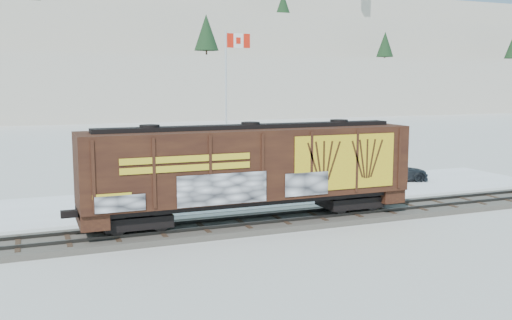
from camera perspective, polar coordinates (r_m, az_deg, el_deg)
name	(u,v)px	position (r m, az deg, el deg)	size (l,w,h in m)	color
ground	(315,220)	(29.40, 5.88, -6.03)	(500.00, 500.00, 0.00)	white
rail_track	(315,218)	(29.37, 5.89, -5.75)	(50.00, 3.40, 0.43)	#59544C
parking_strip	(259,194)	(36.04, 0.30, -3.40)	(40.00, 8.00, 0.03)	white
hillside	(76,55)	(165.72, -17.60, 9.94)	(360.00, 110.00, 93.00)	white
hopper_railcar	(251,167)	(27.38, -0.54, -0.69)	(16.09, 3.06, 4.58)	black
flagpole	(228,126)	(40.91, -2.85, 3.37)	(2.30, 0.90, 10.63)	silver
car_silver	(170,192)	(33.07, -8.56, -3.18)	(1.72, 4.28, 1.46)	#B0B3B7
car_white	(289,177)	(37.55, 3.35, -1.72)	(1.66, 4.77, 1.57)	silver
car_dark	(395,171)	(41.89, 13.70, -1.08)	(1.92, 4.71, 1.37)	#21252A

